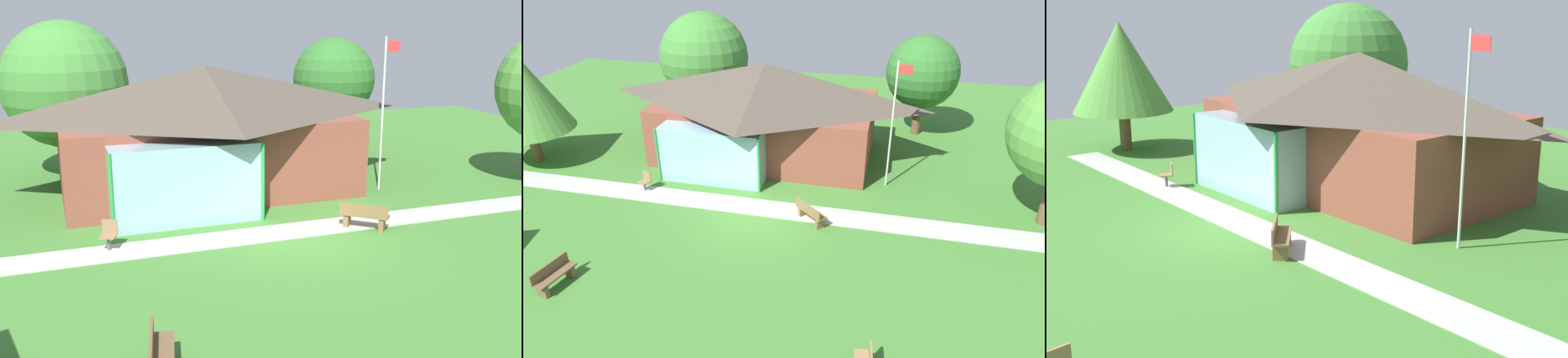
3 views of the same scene
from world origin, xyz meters
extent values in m
plane|color=#3D752D|center=(0.00, 0.00, 0.00)|extent=(44.00, 44.00, 0.00)
cube|color=brown|center=(-1.21, 6.26, 1.42)|extent=(10.55, 5.96, 2.85)
pyramid|color=#4C4238|center=(-1.21, 6.26, 3.77)|extent=(11.55, 6.96, 1.85)
cube|color=#8CB2BF|center=(-2.80, 2.68, 1.28)|extent=(4.75, 1.20, 2.56)
cylinder|color=green|center=(-5.17, 2.08, 1.28)|extent=(0.12, 0.12, 2.56)
cylinder|color=green|center=(-0.42, 2.08, 1.28)|extent=(0.12, 0.12, 2.56)
cube|color=#ADADA8|center=(0.00, 0.76, 0.01)|extent=(24.82, 1.39, 0.03)
cylinder|color=silver|center=(5.01, 4.03, 2.86)|extent=(0.08, 0.08, 5.72)
cube|color=red|center=(5.31, 4.03, 5.37)|extent=(0.60, 0.02, 0.40)
cube|color=brown|center=(2.28, 0.23, 0.45)|extent=(1.41, 1.32, 0.06)
cube|color=brown|center=(1.86, 0.59, 0.20)|extent=(0.38, 0.41, 0.39)
cube|color=brown|center=(2.69, -0.14, 0.20)|extent=(0.38, 0.41, 0.39)
cube|color=brown|center=(2.15, 0.09, 0.66)|extent=(1.16, 1.04, 0.36)
cube|color=#8C6B4C|center=(-5.43, 1.01, 0.44)|extent=(0.57, 0.57, 0.04)
cube|color=#8C6B4C|center=(-5.36, 1.20, 0.66)|extent=(0.42, 0.20, 0.40)
cylinder|color=#4C4C51|center=(-5.43, 1.01, 0.21)|extent=(0.10, 0.10, 0.42)
cylinder|color=#4C4C51|center=(-5.43, 1.01, 0.01)|extent=(0.36, 0.36, 0.02)
cylinder|color=brown|center=(-12.19, 2.67, 0.85)|extent=(0.49, 0.49, 1.71)
cone|color=#4C8C38|center=(-12.19, 2.67, 3.63)|extent=(4.27, 4.27, 3.84)
cylinder|color=brown|center=(-5.98, 10.23, 0.93)|extent=(0.53, 0.53, 1.86)
sphere|color=#3D7F33|center=(-5.98, 10.23, 3.77)|extent=(5.10, 5.10, 5.10)
camera|label=1|loc=(-6.75, -15.48, 6.40)|focal=41.61mm
camera|label=2|loc=(5.07, -16.18, 10.60)|focal=33.66mm
camera|label=3|loc=(15.50, -9.89, 6.35)|focal=46.66mm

